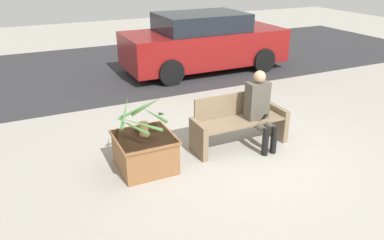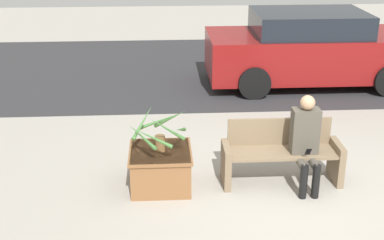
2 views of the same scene
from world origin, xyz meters
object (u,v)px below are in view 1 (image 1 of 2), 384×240
Objects in this scene: potted_plant at (143,119)px; bench at (238,122)px; parked_car at (204,42)px; person_seated at (260,107)px; planter_box at (145,151)px.

bench is at bearing 2.61° from potted_plant.
parked_car reaches higher than potted_plant.
parked_car is at bearing 53.75° from potted_plant.
person_seated is 1.60× the size of potted_plant.
potted_plant reaches higher than bench.
planter_box is at bearing 64.42° from potted_plant.
parked_car is (3.25, 4.44, -0.03)m from potted_plant.
person_seated is 4.72m from parked_car.
potted_plant is at bearing -126.25° from parked_car.
bench is at bearing 2.25° from planter_box.
planter_box is at bearing -177.75° from bench.
person_seated is at bearing -3.21° from planter_box.
bench is at bearing -109.93° from parked_car.
person_seated reaches higher than bench.
bench reaches higher than planter_box.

